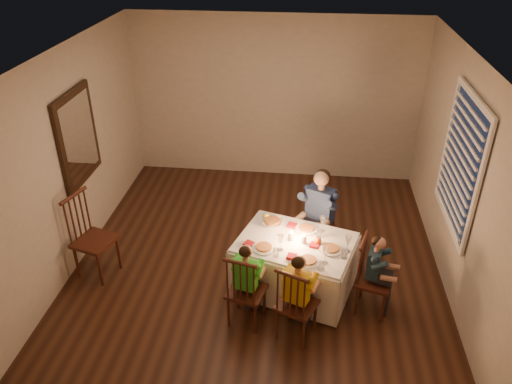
# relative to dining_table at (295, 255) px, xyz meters

# --- Properties ---
(ground) EXTENTS (5.00, 5.00, 0.00)m
(ground) POSITION_rel_dining_table_xyz_m (-0.47, 0.39, -0.48)
(ground) COLOR black
(ground) RESTS_ON ground
(wall_left) EXTENTS (0.02, 5.00, 2.60)m
(wall_left) POSITION_rel_dining_table_xyz_m (-2.72, 0.39, 0.82)
(wall_left) COLOR beige
(wall_left) RESTS_ON ground
(wall_right) EXTENTS (0.02, 5.00, 2.60)m
(wall_right) POSITION_rel_dining_table_xyz_m (1.78, 0.39, 0.82)
(wall_right) COLOR beige
(wall_right) RESTS_ON ground
(wall_back) EXTENTS (4.50, 0.02, 2.60)m
(wall_back) POSITION_rel_dining_table_xyz_m (-0.47, 2.89, 0.82)
(wall_back) COLOR beige
(wall_back) RESTS_ON ground
(ceiling) EXTENTS (5.00, 5.00, 0.00)m
(ceiling) POSITION_rel_dining_table_xyz_m (-0.47, 0.39, 2.12)
(ceiling) COLOR white
(ceiling) RESTS_ON wall_back
(dining_table) EXTENTS (1.51, 1.27, 0.64)m
(dining_table) POSITION_rel_dining_table_xyz_m (0.00, 0.00, 0.00)
(dining_table) COLOR white
(dining_table) RESTS_ON ground
(chair_adult) EXTENTS (0.49, 0.49, 0.91)m
(chair_adult) POSITION_rel_dining_table_xyz_m (0.26, 0.68, -0.48)
(chair_adult) COLOR #35160E
(chair_adult) RESTS_ON ground
(chair_near_left) EXTENTS (0.45, 0.44, 0.91)m
(chair_near_left) POSITION_rel_dining_table_xyz_m (-0.48, -0.59, -0.48)
(chair_near_left) COLOR #35160E
(chair_near_left) RESTS_ON ground
(chair_near_right) EXTENTS (0.49, 0.48, 0.91)m
(chair_near_right) POSITION_rel_dining_table_xyz_m (0.05, -0.73, -0.48)
(chair_near_right) COLOR #35160E
(chair_near_right) RESTS_ON ground
(chair_end) EXTENTS (0.45, 0.46, 0.91)m
(chair_end) POSITION_rel_dining_table_xyz_m (0.87, -0.27, -0.48)
(chair_end) COLOR #35160E
(chair_end) RESTS_ON ground
(chair_extra) EXTENTS (0.53, 0.55, 1.08)m
(chair_extra) POSITION_rel_dining_table_xyz_m (-2.37, 0.01, -0.48)
(chair_extra) COLOR #35160E
(chair_extra) RESTS_ON ground
(adult) EXTENTS (0.57, 0.55, 1.22)m
(adult) POSITION_rel_dining_table_xyz_m (0.26, 0.68, -0.48)
(adult) COLOR navy
(adult) RESTS_ON ground
(child_green) EXTENTS (0.37, 0.36, 1.00)m
(child_green) POSITION_rel_dining_table_xyz_m (-0.48, -0.59, -0.48)
(child_green) COLOR green
(child_green) RESTS_ON ground
(child_yellow) EXTENTS (0.42, 0.40, 1.02)m
(child_yellow) POSITION_rel_dining_table_xyz_m (0.05, -0.73, -0.48)
(child_yellow) COLOR gold
(child_yellow) RESTS_ON ground
(child_teal) EXTENTS (0.35, 0.36, 0.97)m
(child_teal) POSITION_rel_dining_table_xyz_m (0.87, -0.27, -0.48)
(child_teal) COLOR #192E3F
(child_teal) RESTS_ON ground
(setting_adult) EXTENTS (0.32, 0.32, 0.02)m
(setting_adult) POSITION_rel_dining_table_xyz_m (0.11, 0.24, 0.20)
(setting_adult) COLOR white
(setting_adult) RESTS_ON dining_table
(setting_green) EXTENTS (0.32, 0.32, 0.02)m
(setting_green) POSITION_rel_dining_table_xyz_m (-0.34, -0.18, 0.20)
(setting_green) COLOR white
(setting_green) RESTS_ON dining_table
(setting_yellow) EXTENTS (0.32, 0.32, 0.02)m
(setting_yellow) POSITION_rel_dining_table_xyz_m (0.14, -0.36, 0.20)
(setting_yellow) COLOR white
(setting_yellow) RESTS_ON dining_table
(setting_teal) EXTENTS (0.32, 0.32, 0.02)m
(setting_teal) POSITION_rel_dining_table_xyz_m (0.38, -0.12, 0.20)
(setting_teal) COLOR white
(setting_teal) RESTS_ON dining_table
(candle_left) EXTENTS (0.06, 0.06, 0.10)m
(candle_left) POSITION_rel_dining_table_xyz_m (-0.06, 0.02, 0.24)
(candle_left) COLOR white
(candle_left) RESTS_ON dining_table
(candle_right) EXTENTS (0.06, 0.06, 0.10)m
(candle_right) POSITION_rel_dining_table_xyz_m (0.09, -0.03, 0.24)
(candle_right) COLOR white
(candle_right) RESTS_ON dining_table
(squash) EXTENTS (0.09, 0.09, 0.09)m
(squash) POSITION_rel_dining_table_xyz_m (-0.37, 0.39, 0.24)
(squash) COLOR yellow
(squash) RESTS_ON dining_table
(orange_fruit) EXTENTS (0.08, 0.08, 0.08)m
(orange_fruit) POSITION_rel_dining_table_xyz_m (0.25, -0.03, 0.23)
(orange_fruit) COLOR #FF5815
(orange_fruit) RESTS_ON dining_table
(serving_bowl) EXTENTS (0.25, 0.25, 0.06)m
(serving_bowl) POSITION_rel_dining_table_xyz_m (-0.29, 0.30, 0.22)
(serving_bowl) COLOR white
(serving_bowl) RESTS_ON dining_table
(wall_mirror) EXTENTS (0.06, 0.95, 1.15)m
(wall_mirror) POSITION_rel_dining_table_xyz_m (-2.69, 0.69, 1.02)
(wall_mirror) COLOR black
(wall_mirror) RESTS_ON wall_left
(window_blinds) EXTENTS (0.07, 1.34, 1.54)m
(window_blinds) POSITION_rel_dining_table_xyz_m (1.73, 0.49, 1.02)
(window_blinds) COLOR #0D1934
(window_blinds) RESTS_ON wall_right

